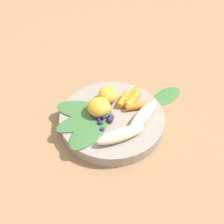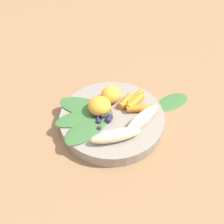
{
  "view_description": "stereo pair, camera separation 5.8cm",
  "coord_description": "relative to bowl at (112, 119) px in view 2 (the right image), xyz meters",
  "views": [
    {
      "loc": [
        -0.4,
        -0.08,
        0.46
      ],
      "look_at": [
        0.0,
        0.0,
        0.04
      ],
      "focal_mm": 40.65,
      "sensor_mm": 36.0,
      "label": 1
    },
    {
      "loc": [
        -0.38,
        -0.14,
        0.46
      ],
      "look_at": [
        0.0,
        0.0,
        0.04
      ],
      "focal_mm": 40.65,
      "sensor_mm": 36.0,
      "label": 2
    }
  ],
  "objects": [
    {
      "name": "coconut_shred_patch",
      "position": [
        -0.02,
        0.06,
        0.02
      ],
      "size": [
        0.04,
        0.04,
        0.0
      ],
      "primitive_type": "cylinder",
      "color": "white",
      "rests_on": "bowl"
    },
    {
      "name": "banana_peeled_left",
      "position": [
        -0.0,
        -0.07,
        0.03
      ],
      "size": [
        0.11,
        0.07,
        0.03
      ],
      "primitive_type": "ellipsoid",
      "rotation": [
        0.0,
        0.0,
        5.89
      ],
      "color": "beige",
      "rests_on": "bowl"
    },
    {
      "name": "kale_leaf_right",
      "position": [
        -0.03,
        0.06,
        0.02
      ],
      "size": [
        0.12,
        0.13,
        0.01
      ],
      "primitive_type": "ellipsoid",
      "rotation": [
        0.0,
        0.0,
        8.54
      ],
      "color": "#3D7038",
      "rests_on": "bowl"
    },
    {
      "name": "banana_peeled_right",
      "position": [
        -0.06,
        -0.03,
        0.03
      ],
      "size": [
        0.09,
        0.11,
        0.03
      ],
      "primitive_type": "ellipsoid",
      "rotation": [
        0.0,
        0.0,
        5.32
      ],
      "color": "beige",
      "rests_on": "bowl"
    },
    {
      "name": "carrot_mid_right",
      "position": [
        0.07,
        -0.03,
        0.02
      ],
      "size": [
        0.06,
        0.03,
        0.01
      ],
      "primitive_type": "cylinder",
      "rotation": [
        0.0,
        1.57,
        5.92
      ],
      "color": "orange",
      "rests_on": "bowl"
    },
    {
      "name": "carrot_rear",
      "position": [
        0.05,
        -0.02,
        0.02
      ],
      "size": [
        0.05,
        0.03,
        0.02
      ],
      "primitive_type": "cylinder",
      "rotation": [
        0.0,
        1.57,
        6.08
      ],
      "color": "orange",
      "rests_on": "bowl"
    },
    {
      "name": "carrot_front",
      "position": [
        0.04,
        -0.06,
        0.02
      ],
      "size": [
        0.04,
        0.07,
        0.02
      ],
      "primitive_type": "cylinder",
      "rotation": [
        0.0,
        1.57,
        5.11
      ],
      "color": "orange",
      "rests_on": "bowl"
    },
    {
      "name": "orange_segment_far",
      "position": [
        0.05,
        0.02,
        0.03
      ],
      "size": [
        0.05,
        0.05,
        0.04
      ],
      "primitive_type": "ellipsoid",
      "color": "#F4A833",
      "rests_on": "bowl"
    },
    {
      "name": "blueberry_pile",
      "position": [
        -0.02,
        0.02,
        0.02
      ],
      "size": [
        0.05,
        0.05,
        0.02
      ],
      "color": "#2D234C",
      "rests_on": "bowl"
    },
    {
      "name": "carrot_mid_left",
      "position": [
        0.05,
        -0.04,
        0.03
      ],
      "size": [
        0.06,
        0.04,
        0.02
      ],
      "primitive_type": "cylinder",
      "rotation": [
        0.0,
        1.57,
        5.94
      ],
      "color": "orange",
      "rests_on": "bowl"
    },
    {
      "name": "kale_leaf_left",
      "position": [
        -0.0,
        0.07,
        0.02
      ],
      "size": [
        0.06,
        0.14,
        0.01
      ],
      "primitive_type": "ellipsoid",
      "rotation": [
        0.0,
        0.0,
        7.84
      ],
      "color": "#3D7038",
      "rests_on": "bowl"
    },
    {
      "name": "orange_segment_near",
      "position": [
        0.0,
        0.03,
        0.04
      ],
      "size": [
        0.05,
        0.05,
        0.04
      ],
      "primitive_type": "ellipsoid",
      "color": "#F4A833",
      "rests_on": "bowl"
    },
    {
      "name": "ground_plane",
      "position": [
        0.0,
        0.0,
        -0.02
      ],
      "size": [
        2.4,
        2.4,
        0.0
      ],
      "primitive_type": "plane",
      "color": "#99704C"
    },
    {
      "name": "kale_leaf_stray",
      "position": [
        0.13,
        -0.12,
        -0.01
      ],
      "size": [
        0.11,
        0.1,
        0.01
      ],
      "primitive_type": "ellipsoid",
      "rotation": [
        0.0,
        0.0,
        5.66
      ],
      "color": "#3D7038",
      "rests_on": "ground_plane"
    },
    {
      "name": "kale_leaf_rear",
      "position": [
        -0.05,
        0.04,
        0.02
      ],
      "size": [
        0.14,
        0.1,
        0.01
      ],
      "primitive_type": "ellipsoid",
      "rotation": [
        0.0,
        0.0,
        9.06
      ],
      "color": "#3D7038",
      "rests_on": "bowl"
    },
    {
      "name": "bowl",
      "position": [
        0.0,
        0.0,
        0.0
      ],
      "size": [
        0.25,
        0.25,
        0.03
      ],
      "primitive_type": "cylinder",
      "color": "gray",
      "rests_on": "ground_plane"
    }
  ]
}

